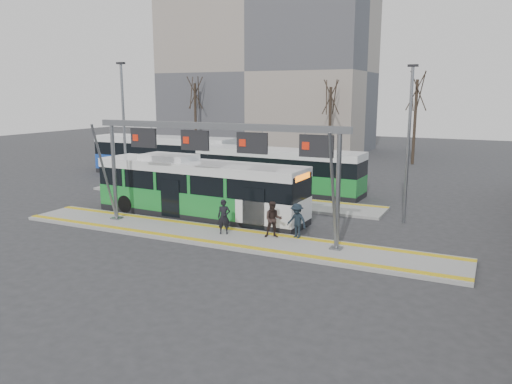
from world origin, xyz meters
TOP-DOWN VIEW (x-y plane):
  - ground at (0.00, 0.00)m, footprint 120.00×120.00m
  - platform_main at (0.00, 0.00)m, footprint 22.00×3.00m
  - platform_second at (-4.00, 8.00)m, footprint 20.00×3.00m
  - tactile_main at (0.00, 0.00)m, footprint 22.00×2.65m
  - tactile_second at (-4.00, 9.15)m, footprint 20.00×0.35m
  - gantry at (-0.35, 0.25)m, footprint 13.00×1.68m
  - apartment_block at (-14.00, 36.00)m, footprint 24.50×12.50m
  - hero_bus at (-3.14, 3.13)m, footprint 12.23×3.06m
  - bg_bus_green at (-2.03, 11.48)m, footprint 11.89×2.93m
  - bg_bus_blue at (-13.48, 14.23)m, footprint 12.25×3.29m
  - passenger_a at (0.04, 0.25)m, footprint 0.71×0.62m
  - passenger_b at (2.37, 0.73)m, footprint 1.01×0.93m
  - passenger_c at (3.38, 1.10)m, footprint 1.17×0.88m
  - tree_left at (-3.59, 28.08)m, footprint 1.40×1.40m
  - tree_mid at (4.24, 29.58)m, footprint 1.40×1.40m
  - tree_far at (-19.48, 28.57)m, footprint 1.40×1.40m
  - lamp_west at (-9.20, 4.40)m, footprint 0.50×0.25m
  - lamp_east at (7.27, 6.61)m, footprint 0.50×0.25m

SIDE VIEW (x-z plane):
  - ground at x=0.00m, z-range 0.00..0.00m
  - platform_main at x=0.00m, z-range 0.00..0.15m
  - platform_second at x=-4.00m, z-range 0.00..0.15m
  - tactile_main at x=0.00m, z-range 0.15..0.17m
  - tactile_second at x=-4.00m, z-range 0.15..0.17m
  - passenger_c at x=3.38m, z-range 0.15..1.76m
  - passenger_a at x=0.04m, z-range 0.15..1.80m
  - passenger_b at x=2.37m, z-range 0.15..1.84m
  - bg_bus_green at x=-2.03m, z-range -0.02..2.93m
  - hero_bus at x=-3.14m, z-range -0.14..3.20m
  - bg_bus_blue at x=-13.48m, z-range -0.02..3.15m
  - lamp_east at x=7.27m, z-range 0.24..8.32m
  - gantry at x=-0.35m, z-range 1.70..6.90m
  - lamp_west at x=-9.20m, z-range 0.24..8.73m
  - tree_left at x=-3.59m, z-range 2.13..10.37m
  - tree_far at x=-19.48m, z-range 2.27..11.06m
  - tree_mid at x=4.24m, z-range 2.32..11.32m
  - apartment_block at x=-14.00m, z-range 0.01..18.41m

